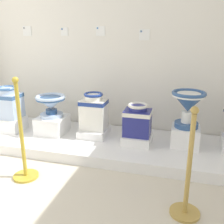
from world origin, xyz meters
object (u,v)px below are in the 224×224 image
at_px(plinth_block_squat_floral, 11,124).
at_px(info_placard_fourth, 144,35).
at_px(plinth_block_tall_cobalt, 185,136).
at_px(info_placard_first, 27,31).
at_px(plinth_block_broad_patterned, 137,139).
at_px(antique_toilet_central_ornate, 51,103).
at_px(antique_toilet_squat_floral, 8,102).
at_px(info_placard_third, 100,31).
at_px(plinth_block_central_ornate, 52,125).
at_px(stanchion_post_near_right, 187,185).
at_px(stanchion_post_near_left, 23,150).
at_px(antique_toilet_slender_white, 94,111).
at_px(plinth_block_slender_white, 94,132).
at_px(antique_toilet_broad_patterned, 138,119).
at_px(antique_toilet_tall_cobalt, 188,103).
at_px(info_placard_second, 64,31).

xyz_separation_m(plinth_block_squat_floral, info_placard_fourth, (1.76, 0.58, 1.21)).
height_order(plinth_block_tall_cobalt, info_placard_first, info_placard_first).
bearing_deg(plinth_block_broad_patterned, antique_toilet_central_ornate, 177.84).
height_order(antique_toilet_squat_floral, info_placard_third, info_placard_third).
bearing_deg(info_placard_third, plinth_block_central_ornate, -137.51).
distance_m(plinth_block_broad_patterned, info_placard_third, 1.54).
bearing_deg(stanchion_post_near_right, plinth_block_broad_patterned, 120.19).
bearing_deg(stanchion_post_near_left, info_placard_first, 117.43).
height_order(antique_toilet_central_ornate, info_placard_fourth, info_placard_fourth).
bearing_deg(antique_toilet_central_ornate, antique_toilet_slender_white, 6.03).
relative_size(plinth_block_slender_white, stanchion_post_near_left, 0.37).
bearing_deg(info_placard_third, antique_toilet_broad_patterned, -40.53).
relative_size(plinth_block_squat_floral, plinth_block_slender_white, 0.87).
height_order(plinth_block_squat_floral, plinth_block_central_ornate, plinth_block_central_ornate).
relative_size(antique_toilet_squat_floral, info_placard_fourth, 3.09).
bearing_deg(antique_toilet_slender_white, plinth_block_slender_white, -63.43).
bearing_deg(plinth_block_tall_cobalt, plinth_block_broad_patterned, -172.12).
bearing_deg(stanchion_post_near_left, antique_toilet_squat_floral, 132.00).
distance_m(plinth_block_tall_cobalt, info_placard_third, 1.79).
distance_m(antique_toilet_broad_patterned, antique_toilet_tall_cobalt, 0.63).
bearing_deg(plinth_block_central_ornate, info_placard_fourth, 23.57).
height_order(info_placard_second, stanchion_post_near_left, info_placard_second).
height_order(info_placard_third, stanchion_post_near_right, info_placard_third).
xyz_separation_m(plinth_block_central_ornate, stanchion_post_near_right, (1.79, -1.08, 0.03)).
relative_size(plinth_block_slender_white, info_placard_third, 3.11).
bearing_deg(antique_toilet_central_ornate, antique_toilet_broad_patterned, -2.16).
height_order(antique_toilet_squat_floral, plinth_block_slender_white, antique_toilet_squat_floral).
bearing_deg(stanchion_post_near_right, antique_toilet_slender_white, 136.51).
distance_m(antique_toilet_squat_floral, plinth_block_tall_cobalt, 2.40).
relative_size(antique_toilet_squat_floral, antique_toilet_slender_white, 0.90).
height_order(antique_toilet_squat_floral, antique_toilet_slender_white, antique_toilet_squat_floral).
height_order(info_placard_second, info_placard_fourth, info_placard_second).
bearing_deg(plinth_block_squat_floral, antique_toilet_central_ornate, 7.21).
xyz_separation_m(plinth_block_central_ornate, antique_toilet_tall_cobalt, (1.77, 0.04, 0.43)).
height_order(plinth_block_central_ornate, plinth_block_broad_patterned, plinth_block_central_ornate).
relative_size(antique_toilet_tall_cobalt, info_placard_fourth, 3.09).
bearing_deg(info_placard_first, antique_toilet_tall_cobalt, -11.25).
relative_size(plinth_block_slender_white, info_placard_first, 2.87).
relative_size(antique_toilet_central_ornate, antique_toilet_tall_cobalt, 0.92).
relative_size(antique_toilet_slender_white, antique_toilet_broad_patterned, 1.22).
bearing_deg(plinth_block_tall_cobalt, info_placard_third, 159.01).
height_order(plinth_block_tall_cobalt, stanchion_post_near_left, stanchion_post_near_left).
relative_size(antique_toilet_broad_patterned, info_placard_fourth, 2.82).
relative_size(plinth_block_squat_floral, plinth_block_central_ornate, 0.90).
bearing_deg(antique_toilet_squat_floral, plinth_block_broad_patterned, 1.02).
height_order(antique_toilet_squat_floral, antique_toilet_central_ornate, antique_toilet_squat_floral).
distance_m(antique_toilet_central_ornate, info_placard_third, 1.19).
xyz_separation_m(antique_toilet_squat_floral, plinth_block_central_ornate, (0.61, 0.08, -0.30)).
distance_m(antique_toilet_tall_cobalt, info_placard_third, 1.53).
bearing_deg(info_placard_first, info_placard_fourth, 0.00).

